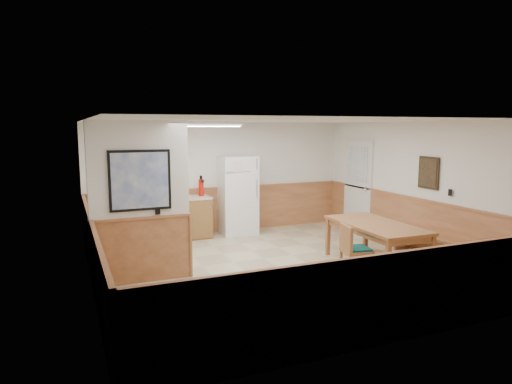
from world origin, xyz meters
name	(u,v)px	position (x,y,z in m)	size (l,w,h in m)	color
ground	(277,267)	(0.00, 0.00, 0.00)	(6.00, 6.00, 0.00)	#C5B78E
ceiling	(279,121)	(0.00, 0.00, 2.50)	(6.00, 6.00, 0.02)	white
back_wall	(221,178)	(0.00, 3.00, 1.25)	(6.00, 0.02, 2.50)	white
right_wall	(418,187)	(3.00, 0.00, 1.25)	(0.02, 6.00, 2.50)	white
left_wall	(89,208)	(-3.00, 0.00, 1.25)	(0.02, 6.00, 2.50)	white
wainscot_back	(222,210)	(0.00, 2.98, 0.50)	(6.00, 0.04, 1.00)	tan
wainscot_right	(415,225)	(2.98, 0.00, 0.50)	(0.04, 6.00, 1.00)	tan
wainscot_left	(93,259)	(-2.98, 0.00, 0.50)	(0.04, 6.00, 1.00)	tan
partition_wall	(140,204)	(-2.25, 0.19, 1.23)	(1.50, 0.20, 2.50)	white
kitchen_counter	(173,218)	(-1.21, 2.68, 0.46)	(2.20, 0.61, 1.00)	olive
exterior_door	(358,185)	(2.96, 1.90, 1.05)	(0.07, 1.02, 2.15)	white
kitchen_window	(126,168)	(-2.10, 2.98, 1.55)	(0.80, 0.04, 1.00)	white
wall_painting	(429,173)	(2.97, -0.30, 1.55)	(0.04, 0.50, 0.60)	#302013
fluorescent_fixture	(209,124)	(-0.80, 1.30, 2.45)	(1.20, 0.30, 0.09)	white
refrigerator	(238,195)	(0.27, 2.63, 0.88)	(0.81, 0.74, 1.76)	white
dining_table	(376,229)	(1.61, -0.57, 0.66)	(1.02, 1.95, 0.75)	#AD6E3F
dining_bench	(429,240)	(2.80, -0.58, 0.34)	(0.39, 1.53, 0.45)	#AD6E3F
dining_chair	(352,247)	(0.88, -0.89, 0.50)	(0.65, 0.50, 0.85)	#AD6E3F
fire_extinguisher	(201,187)	(-0.56, 2.69, 1.10)	(0.15, 0.15, 0.45)	red
soap_bottle	(129,196)	(-2.10, 2.64, 1.01)	(0.07, 0.07, 0.22)	#188832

